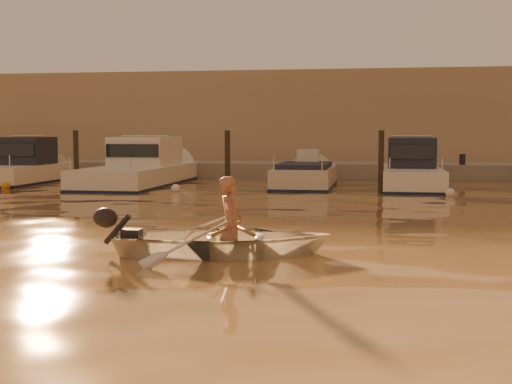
% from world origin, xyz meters
% --- Properties ---
extents(ground_plane, '(160.00, 160.00, 0.00)m').
position_xyz_m(ground_plane, '(0.00, 0.00, 0.00)').
color(ground_plane, olive).
rests_on(ground_plane, ground).
extents(dinghy, '(3.84, 3.05, 0.72)m').
position_xyz_m(dinghy, '(2.30, 1.86, 0.24)').
color(dinghy, silver).
rests_on(dinghy, ground_plane).
extents(person, '(0.47, 0.62, 1.55)m').
position_xyz_m(person, '(2.39, 1.87, 0.48)').
color(person, '#95624A').
rests_on(person, dinghy).
extents(outboard_motor, '(0.96, 0.56, 0.70)m').
position_xyz_m(outboard_motor, '(0.82, 1.59, 0.28)').
color(outboard_motor, black).
rests_on(outboard_motor, dinghy).
extents(oar_port, '(0.86, 1.97, 0.13)m').
position_xyz_m(oar_port, '(2.54, 1.90, 0.42)').
color(oar_port, brown).
rests_on(oar_port, dinghy).
extents(oar_starboard, '(0.07, 2.10, 0.13)m').
position_xyz_m(oar_starboard, '(2.35, 1.87, 0.42)').
color(oar_starboard, brown).
rests_on(oar_starboard, dinghy).
extents(moored_boat_1, '(1.87, 5.70, 1.75)m').
position_xyz_m(moored_boat_1, '(-8.62, 16.00, 0.62)').
color(moored_boat_1, beige).
rests_on(moored_boat_1, ground_plane).
extents(moored_boat_2, '(2.58, 8.53, 1.75)m').
position_xyz_m(moored_boat_2, '(-4.01, 16.00, 0.62)').
color(moored_boat_2, silver).
rests_on(moored_boat_2, ground_plane).
extents(moored_boat_3, '(1.95, 5.68, 0.95)m').
position_xyz_m(moored_boat_3, '(2.16, 16.00, 0.22)').
color(moored_boat_3, beige).
rests_on(moored_boat_3, ground_plane).
extents(moored_boat_4, '(1.99, 6.24, 1.75)m').
position_xyz_m(moored_boat_4, '(5.86, 16.00, 0.62)').
color(moored_boat_4, white).
rests_on(moored_boat_4, ground_plane).
extents(piling_1, '(0.18, 0.18, 2.20)m').
position_xyz_m(piling_1, '(-5.50, 13.80, 0.90)').
color(piling_1, '#2D2319').
rests_on(piling_1, ground_plane).
extents(piling_2, '(0.18, 0.18, 2.20)m').
position_xyz_m(piling_2, '(-0.20, 13.80, 0.90)').
color(piling_2, '#2D2319').
rests_on(piling_2, ground_plane).
extents(piling_3, '(0.18, 0.18, 2.20)m').
position_xyz_m(piling_3, '(4.80, 13.80, 0.90)').
color(piling_3, '#2D2319').
rests_on(piling_3, ground_plane).
extents(fender_b, '(0.30, 0.30, 0.30)m').
position_xyz_m(fender_b, '(-7.86, 13.29, 0.10)').
color(fender_b, orange).
rests_on(fender_b, ground_plane).
extents(fender_c, '(0.30, 0.30, 0.30)m').
position_xyz_m(fender_c, '(-1.80, 13.19, 0.10)').
color(fender_c, silver).
rests_on(fender_c, ground_plane).
extents(fender_d, '(0.30, 0.30, 0.30)m').
position_xyz_m(fender_d, '(2.23, 13.75, 0.10)').
color(fender_d, orange).
rests_on(fender_d, ground_plane).
extents(fender_e, '(0.30, 0.30, 0.30)m').
position_xyz_m(fender_e, '(6.88, 13.00, 0.10)').
color(fender_e, silver).
rests_on(fender_e, ground_plane).
extents(quay, '(52.00, 4.00, 1.00)m').
position_xyz_m(quay, '(0.00, 21.50, 0.15)').
color(quay, gray).
rests_on(quay, ground_plane).
extents(waterfront_building, '(46.00, 7.00, 4.80)m').
position_xyz_m(waterfront_building, '(0.00, 27.00, 2.40)').
color(waterfront_building, '#9E8466').
rests_on(waterfront_building, quay).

